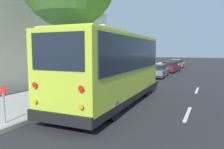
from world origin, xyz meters
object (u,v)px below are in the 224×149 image
object	(u,v)px
shuttle_bus	(112,65)
sign_post_far	(42,94)
parked_sedan_tan	(176,64)
sign_post_near	(4,104)
parked_sedan_gray	(157,71)
parked_sedan_maroon	(170,67)
fire_hydrant	(118,78)

from	to	relation	value
shuttle_bus	sign_post_far	distance (m)	3.53
parked_sedan_tan	sign_post_near	world-z (taller)	sign_post_near
sign_post_near	sign_post_far	world-z (taller)	sign_post_far
sign_post_near	parked_sedan_gray	bearing A→B (deg)	-4.81
shuttle_bus	sign_post_far	world-z (taller)	shuttle_bus
shuttle_bus	sign_post_near	world-z (taller)	shuttle_bus
parked_sedan_gray	parked_sedan_maroon	bearing A→B (deg)	-4.42
parked_sedan_gray	sign_post_near	size ratio (longest dim) A/B	3.46
parked_sedan_maroon	sign_post_near	world-z (taller)	sign_post_near
shuttle_bus	parked_sedan_maroon	world-z (taller)	shuttle_bus
parked_sedan_tan	sign_post_near	distance (m)	28.72
shuttle_bus	sign_post_near	distance (m)	5.08
parked_sedan_gray	sign_post_far	distance (m)	14.81
fire_hydrant	parked_sedan_tan	bearing A→B (deg)	-5.26
parked_sedan_gray	parked_sedan_tan	world-z (taller)	parked_sedan_tan
parked_sedan_maroon	sign_post_near	bearing A→B (deg)	-179.61
parked_sedan_gray	parked_sedan_tan	distance (m)	12.12
parked_sedan_gray	sign_post_near	distance (m)	16.62
parked_sedan_tan	fire_hydrant	bearing A→B (deg)	179.29
parked_sedan_maroon	parked_sedan_tan	xyz separation A→B (m)	(6.24, 0.18, 0.02)
fire_hydrant	parked_sedan_maroon	bearing A→B (deg)	-8.78
sign_post_far	fire_hydrant	size ratio (longest dim) A/B	1.66
parked_sedan_tan	sign_post_far	bearing A→B (deg)	-178.54
shuttle_bus	parked_sedan_tan	world-z (taller)	shuttle_bus
parked_sedan_gray	fire_hydrant	size ratio (longest dim) A/B	5.49
parked_sedan_gray	fire_hydrant	bearing A→B (deg)	163.25
shuttle_bus	sign_post_near	bearing A→B (deg)	155.95
sign_post_far	sign_post_near	bearing A→B (deg)	180.00
shuttle_bus	fire_hydrant	xyz separation A→B (m)	(5.75, 2.17, -1.37)
parked_sedan_tan	sign_post_near	xyz separation A→B (m)	(-28.68, 1.45, 0.21)
parked_sedan_maroon	parked_sedan_tan	bearing A→B (deg)	6.21
parked_sedan_maroon	parked_sedan_tan	world-z (taller)	parked_sedan_tan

